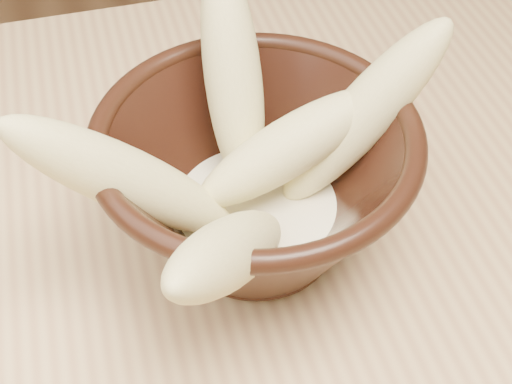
% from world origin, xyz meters
% --- Properties ---
extents(bowl, '(0.20, 0.20, 0.11)m').
position_xyz_m(bowl, '(0.04, 0.08, 0.81)').
color(bowl, black).
rests_on(bowl, table).
extents(milk_puddle, '(0.11, 0.11, 0.02)m').
position_xyz_m(milk_puddle, '(0.04, 0.08, 0.79)').
color(milk_puddle, '#EFE6C0').
rests_on(milk_puddle, bowl).
extents(banana_upright, '(0.04, 0.11, 0.14)m').
position_xyz_m(banana_upright, '(0.04, 0.14, 0.85)').
color(banana_upright, '#D2C67C').
rests_on(banana_upright, bowl).
extents(banana_left, '(0.14, 0.04, 0.13)m').
position_xyz_m(banana_left, '(-0.04, 0.07, 0.84)').
color(banana_left, '#D2C67C').
rests_on(banana_left, bowl).
extents(banana_right, '(0.13, 0.06, 0.13)m').
position_xyz_m(banana_right, '(0.11, 0.09, 0.84)').
color(banana_right, '#D2C67C').
rests_on(banana_right, bowl).
extents(banana_across, '(0.14, 0.06, 0.08)m').
position_xyz_m(banana_across, '(0.06, 0.09, 0.83)').
color(banana_across, '#D2C67C').
rests_on(banana_across, bowl).
extents(banana_front, '(0.12, 0.14, 0.13)m').
position_xyz_m(banana_front, '(0.01, 0.01, 0.84)').
color(banana_front, '#D2C67C').
rests_on(banana_front, bowl).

